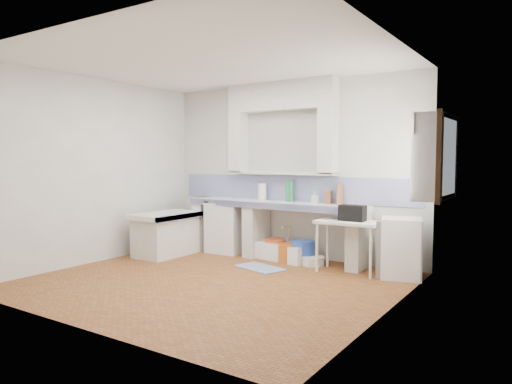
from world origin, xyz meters
The scene contains 36 objects.
floor centered at (0.00, 0.00, 0.00)m, with size 4.50×4.50×0.00m, color brown.
ceiling centered at (0.00, 0.00, 2.80)m, with size 4.50×4.50×0.00m, color silver.
wall_back centered at (0.00, 2.00, 1.40)m, with size 4.50×4.50×0.00m, color silver.
wall_front centered at (0.00, -2.00, 1.40)m, with size 4.50×4.50×0.00m, color silver.
wall_left centered at (-2.25, 0.00, 1.40)m, with size 4.50×4.50×0.00m, color silver.
wall_right centered at (2.25, 0.00, 1.40)m, with size 4.50×4.50×0.00m, color silver.
alcove_mass centered at (-0.10, 1.88, 2.58)m, with size 1.90×0.25×0.45m, color silver.
window_frame centered at (2.42, 1.20, 1.60)m, with size 0.35×0.86×1.06m, color #372311.
lace_valance centered at (2.28, 1.20, 1.98)m, with size 0.01×0.84×0.24m, color white.
counter_slab centered at (-0.10, 1.70, 0.86)m, with size 3.00×0.60×0.08m, color white.
counter_lip centered at (-0.10, 1.42, 0.86)m, with size 3.00×0.04×0.10m, color navy.
counter_pier_left centered at (-1.50, 1.70, 0.41)m, with size 0.20×0.55×0.82m, color silver.
counter_pier_mid centered at (-0.45, 1.70, 0.41)m, with size 0.20×0.55×0.82m, color silver.
counter_pier_right centered at (1.30, 1.70, 0.41)m, with size 0.20×0.55×0.82m, color silver.
peninsula_top centered at (-1.70, 0.90, 0.66)m, with size 0.70×1.10×0.08m, color white.
peninsula_base centered at (-1.70, 0.90, 0.31)m, with size 0.60×1.00×0.62m, color silver.
peninsula_lip centered at (-1.37, 0.90, 0.66)m, with size 0.04×1.10×0.10m, color navy.
backsplash centered at (0.00, 1.99, 1.10)m, with size 4.27×0.03×0.40m, color navy.
stove centered at (-1.02, 1.69, 0.42)m, with size 0.60×0.58×0.84m, color white.
sink centered at (0.07, 1.69, 0.12)m, with size 0.97×0.53×0.23m, color white.
side_table centered at (1.25, 1.42, 0.36)m, with size 0.87×0.48×0.04m, color white.
fridge centered at (1.95, 1.55, 0.40)m, with size 0.51×0.51×0.80m, color white.
bucket_red centered at (-0.09, 1.67, 0.16)m, with size 0.34×0.34×0.31m, color #CC4B1F.
bucket_orange centered at (0.24, 1.52, 0.14)m, with size 0.31×0.31×0.29m, color #C65C16.
bucket_blue centered at (0.45, 1.62, 0.17)m, with size 0.36×0.36×0.34m, color blue.
basin_white centered at (0.64, 1.57, 0.07)m, with size 0.34×0.34×0.13m, color white.
water_bottle_a centered at (0.02, 1.85, 0.16)m, with size 0.09×0.09×0.33m, color silver.
water_bottle_b centered at (0.24, 1.85, 0.16)m, with size 0.08×0.08×0.31m, color silver.
black_bag centered at (1.30, 1.44, 0.83)m, with size 0.35×0.20×0.22m, color black.
green_bottle_a centered at (0.10, 1.85, 1.07)m, with size 0.07×0.07×0.34m, color #237042.
green_bottle_b centered at (0.05, 1.85, 1.07)m, with size 0.07×0.07×0.33m, color #237042.
knife_block centered at (0.75, 1.85, 1.00)m, with size 0.10×0.08×0.20m, color brown.
cutting_board centered at (0.94, 1.85, 1.05)m, with size 0.02×0.22×0.30m, color brown.
paper_towel centered at (-0.43, 1.85, 1.04)m, with size 0.14×0.14×0.27m, color white.
soap_bottle centered at (0.54, 1.81, 0.99)m, with size 0.08×0.08×0.18m, color white.
rug centered at (0.09, 0.97, 0.01)m, with size 0.71×0.40×0.01m, color #2A5692.
Camera 1 is at (3.74, -4.70, 1.58)m, focal length 33.19 mm.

